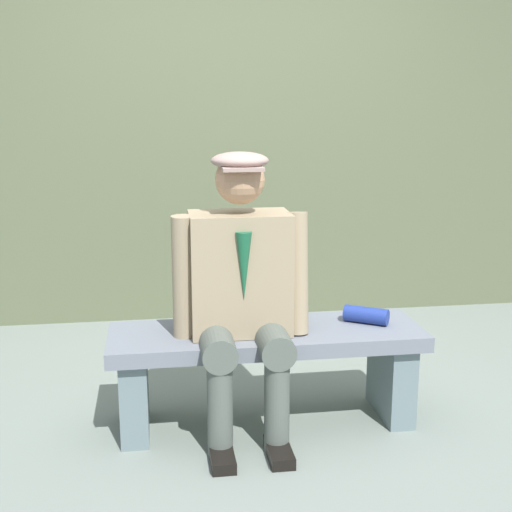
{
  "coord_description": "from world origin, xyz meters",
  "views": [
    {
      "loc": [
        0.5,
        2.98,
        1.49
      ],
      "look_at": [
        0.05,
        0.0,
        0.81
      ],
      "focal_mm": 48.47,
      "sensor_mm": 36.0,
      "label": 1
    }
  ],
  "objects": [
    {
      "name": "rolled_magazine",
      "position": [
        -0.48,
        -0.03,
        0.5
      ],
      "size": [
        0.22,
        0.18,
        0.08
      ],
      "primitive_type": "cylinder",
      "rotation": [
        0.0,
        1.57,
        -0.57
      ],
      "color": "navy",
      "rests_on": "bench"
    },
    {
      "name": "bench",
      "position": [
        0.0,
        0.0,
        0.32
      ],
      "size": [
        1.44,
        0.45,
        0.46
      ],
      "color": "slate",
      "rests_on": "ground"
    },
    {
      "name": "seated_man",
      "position": [
        0.12,
        0.06,
        0.7
      ],
      "size": [
        0.61,
        0.59,
        1.28
      ],
      "color": "gray",
      "rests_on": "ground"
    },
    {
      "name": "stadium_wall",
      "position": [
        0.0,
        -1.79,
        1.1
      ],
      "size": [
        12.0,
        0.24,
        2.21
      ],
      "primitive_type": "cube",
      "color": "#535C41",
      "rests_on": "ground"
    },
    {
      "name": "ground_plane",
      "position": [
        0.0,
        0.0,
        0.0
      ],
      "size": [
        30.0,
        30.0,
        0.0
      ],
      "primitive_type": "plane",
      "color": "slate"
    }
  ]
}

